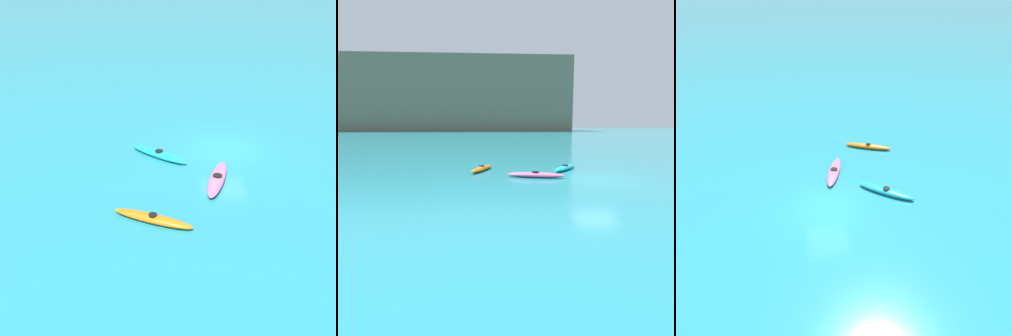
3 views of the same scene
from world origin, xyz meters
TOP-DOWN VIEW (x-y plane):
  - ground_plane at (0.00, 0.00)m, footprint 600.00×600.00m
  - kayak_orange at (-6.60, 3.95)m, footprint 1.88×3.39m
  - kayak_pink at (-3.48, 0.90)m, footprint 3.51×1.69m
  - kayak_cyan at (-0.81, 3.63)m, footprint 2.64×3.14m

SIDE VIEW (x-z plane):
  - ground_plane at x=0.00m, z-range 0.00..0.00m
  - kayak_orange at x=-6.60m, z-range -0.02..0.35m
  - kayak_cyan at x=-0.81m, z-range -0.02..0.35m
  - kayak_pink at x=-3.48m, z-range -0.02..0.35m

